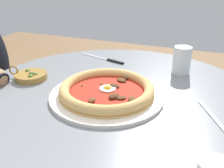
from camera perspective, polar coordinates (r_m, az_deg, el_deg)
name	(u,v)px	position (r m, az deg, el deg)	size (l,w,h in m)	color
dining_table	(115,145)	(0.90, 0.70, -13.42)	(0.91, 0.91, 0.73)	gray
pizza_on_plate	(107,91)	(0.77, -1.14, -1.60)	(0.34, 0.34, 0.04)	white
water_glass	(182,62)	(0.96, 15.15, 4.75)	(0.06, 0.06, 0.10)	silver
steak_knife	(109,60)	(1.07, -0.78, 5.40)	(0.07, 0.21, 0.01)	silver
olive_pan	(31,75)	(0.93, -17.48, 1.81)	(0.11, 0.13, 0.04)	olive
fork_utensil	(213,117)	(0.72, 21.51, -6.87)	(0.16, 0.09, 0.00)	#BCBCC1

